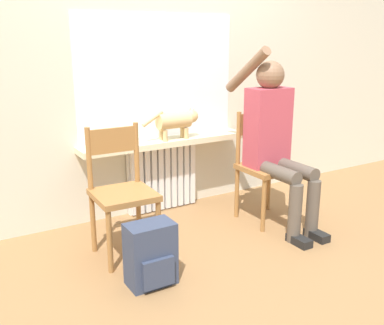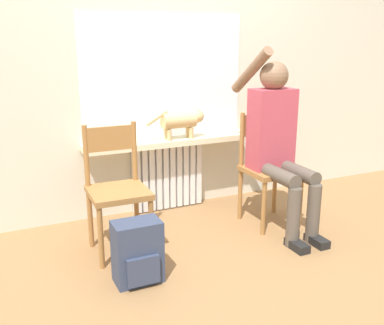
# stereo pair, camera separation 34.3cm
# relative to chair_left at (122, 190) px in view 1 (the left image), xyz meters

# --- Properties ---
(ground_plane) EXTENTS (12.00, 12.00, 0.00)m
(ground_plane) POSITION_rel_chair_left_xyz_m (0.63, -0.53, -0.47)
(ground_plane) COLOR olive
(wall_with_window) EXTENTS (7.00, 0.06, 2.70)m
(wall_with_window) POSITION_rel_chair_left_xyz_m (0.63, 0.70, 0.88)
(wall_with_window) COLOR beige
(wall_with_window) RESTS_ON ground_plane
(radiator) EXTENTS (0.64, 0.08, 0.60)m
(radiator) POSITION_rel_chair_left_xyz_m (0.63, 0.62, -0.17)
(radiator) COLOR white
(radiator) RESTS_ON ground_plane
(windowsill) EXTENTS (1.49, 0.23, 0.05)m
(windowsill) POSITION_rel_chair_left_xyz_m (0.63, 0.55, 0.15)
(windowsill) COLOR beige
(windowsill) RESTS_ON radiator
(window_glass) EXTENTS (1.43, 0.01, 1.01)m
(window_glass) POSITION_rel_chair_left_xyz_m (0.63, 0.66, 0.68)
(window_glass) COLOR white
(window_glass) RESTS_ON windowsill
(chair_left) EXTENTS (0.41, 0.41, 0.90)m
(chair_left) POSITION_rel_chair_left_xyz_m (0.00, 0.00, 0.00)
(chair_left) COLOR #9E6B38
(chair_left) RESTS_ON ground_plane
(chair_right) EXTENTS (0.40, 0.40, 0.90)m
(chair_right) POSITION_rel_chair_left_xyz_m (1.25, 0.00, 0.00)
(chair_right) COLOR #9E6B38
(chair_right) RESTS_ON ground_plane
(person) EXTENTS (0.36, 1.00, 1.42)m
(person) POSITION_rel_chair_left_xyz_m (1.25, -0.11, 0.26)
(person) COLOR brown
(person) RESTS_ON ground_plane
(cat) EXTENTS (0.52, 0.13, 0.26)m
(cat) POSITION_rel_chair_left_xyz_m (0.71, 0.51, 0.33)
(cat) COLOR #DBB77A
(cat) RESTS_ON windowsill
(backpack) EXTENTS (0.29, 0.21, 0.40)m
(backpack) POSITION_rel_chair_left_xyz_m (-0.01, -0.47, -0.28)
(backpack) COLOR #333D56
(backpack) RESTS_ON ground_plane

